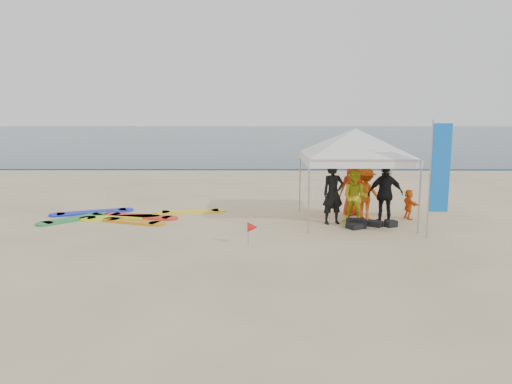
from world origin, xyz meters
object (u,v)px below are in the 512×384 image
at_px(person_yellow, 355,197).
at_px(feather_flag, 439,170).
at_px(person_black_b, 385,194).
at_px(canopy_tent, 356,129).
at_px(surfboard_spread, 125,216).
at_px(person_black_a, 333,194).
at_px(marker_pennant, 252,227).
at_px(person_orange_b, 353,188).
at_px(person_seated, 409,204).
at_px(person_orange_a, 366,193).

relative_size(person_yellow, feather_flag, 0.51).
height_order(person_black_b, canopy_tent, canopy_tent).
bearing_deg(person_black_b, person_yellow, -9.13).
xyz_separation_m(person_black_b, surfboard_spread, (-8.61, 0.96, -0.94)).
distance_m(person_black_a, marker_pennant, 3.67).
xyz_separation_m(person_orange_b, feather_flag, (1.80, -3.13, 1.01)).
height_order(person_orange_b, person_seated, person_orange_b).
relative_size(person_black_a, surfboard_spread, 0.34).
distance_m(person_yellow, marker_pennant, 4.24).
bearing_deg(person_orange_b, person_black_b, 106.95).
distance_m(person_black_a, person_seated, 2.80).
bearing_deg(person_black_b, person_orange_b, -63.17).
bearing_deg(person_black_b, person_orange_a, -62.56).
xyz_separation_m(person_orange_b, marker_pennant, (-3.41, -3.93, -0.46)).
bearing_deg(person_yellow, person_black_a, -149.77).
relative_size(person_black_b, marker_pennant, 3.05).
distance_m(person_orange_a, surfboard_spread, 8.20).
bearing_deg(person_black_a, person_orange_b, 39.46).
bearing_deg(feather_flag, person_black_a, 145.89).
distance_m(person_yellow, person_orange_a, 0.82).
relative_size(person_orange_b, canopy_tent, 0.42).
bearing_deg(person_yellow, feather_flag, -19.26).
bearing_deg(canopy_tent, person_orange_a, 37.82).
bearing_deg(person_seated, surfboard_spread, 79.06).
bearing_deg(person_orange_b, person_seated, 148.79).
bearing_deg(person_orange_b, feather_flag, 106.73).
xyz_separation_m(person_black_a, marker_pennant, (-2.53, -2.61, -0.48)).
distance_m(person_orange_a, person_black_b, 0.90).
height_order(person_yellow, surfboard_spread, person_yellow).
bearing_deg(person_black_a, person_seated, -1.27).
bearing_deg(marker_pennant, person_seated, 32.88).
height_order(person_yellow, canopy_tent, canopy_tent).
xyz_separation_m(person_orange_a, marker_pennant, (-3.74, -3.35, -0.37)).
relative_size(person_yellow, person_black_b, 0.88).
bearing_deg(person_yellow, person_black_b, 18.84).
xyz_separation_m(person_black_a, feather_flag, (2.68, -1.82, 0.99)).
distance_m(person_black_a, feather_flag, 3.39).
xyz_separation_m(feather_flag, marker_pennant, (-5.21, -0.80, -1.47)).
distance_m(person_black_a, person_black_b, 1.66).
bearing_deg(marker_pennant, person_orange_a, 41.92).
height_order(canopy_tent, marker_pennant, canopy_tent).
bearing_deg(person_seated, feather_flag, 170.81).
bearing_deg(feather_flag, person_yellow, 136.05).
distance_m(person_orange_a, person_orange_b, 0.67).
height_order(person_black_a, person_black_b, person_black_a).
relative_size(person_black_a, person_yellow, 1.14).
relative_size(person_black_b, canopy_tent, 0.42).
distance_m(person_black_b, person_orange_b, 1.55).
height_order(marker_pennant, surfboard_spread, marker_pennant).
height_order(person_yellow, feather_flag, feather_flag).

